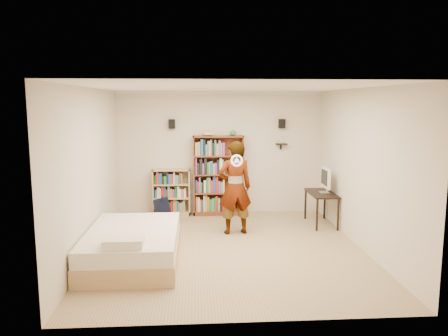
# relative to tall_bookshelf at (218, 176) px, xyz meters

# --- Properties ---
(ground) EXTENTS (4.50, 5.00, 0.01)m
(ground) POSITION_rel_tall_bookshelf_xyz_m (0.05, -2.34, -0.87)
(ground) COLOR tan
(ground) RESTS_ON ground
(room_shell) EXTENTS (4.52, 5.02, 2.71)m
(room_shell) POSITION_rel_tall_bookshelf_xyz_m (0.05, -2.34, 0.89)
(room_shell) COLOR beige
(room_shell) RESTS_ON ground
(crown_molding) EXTENTS (4.50, 5.00, 0.06)m
(crown_molding) POSITION_rel_tall_bookshelf_xyz_m (0.05, -2.34, 1.80)
(crown_molding) COLOR silver
(crown_molding) RESTS_ON room_shell
(speaker_left) EXTENTS (0.14, 0.12, 0.20)m
(speaker_left) POSITION_rel_tall_bookshelf_xyz_m (-1.00, 0.06, 1.13)
(speaker_left) COLOR black
(speaker_left) RESTS_ON room_shell
(speaker_right) EXTENTS (0.14, 0.12, 0.20)m
(speaker_right) POSITION_rel_tall_bookshelf_xyz_m (1.40, 0.06, 1.13)
(speaker_right) COLOR black
(speaker_right) RESTS_ON room_shell
(wall_shelf) EXTENTS (0.25, 0.16, 0.02)m
(wall_shelf) POSITION_rel_tall_bookshelf_xyz_m (1.40, 0.07, 0.68)
(wall_shelf) COLOR black
(wall_shelf) RESTS_ON room_shell
(tall_bookshelf) EXTENTS (1.10, 0.32, 1.74)m
(tall_bookshelf) POSITION_rel_tall_bookshelf_xyz_m (0.00, 0.00, 0.00)
(tall_bookshelf) COLOR maroon
(tall_bookshelf) RESTS_ON ground
(low_bookshelf) EXTENTS (0.82, 0.31, 1.02)m
(low_bookshelf) POSITION_rel_tall_bookshelf_xyz_m (-1.03, 0.01, -0.36)
(low_bookshelf) COLOR tan
(low_bookshelf) RESTS_ON ground
(computer_desk) EXTENTS (0.48, 0.97, 0.66)m
(computer_desk) POSITION_rel_tall_bookshelf_xyz_m (2.04, -0.95, -0.54)
(computer_desk) COLOR black
(computer_desk) RESTS_ON ground
(imac) EXTENTS (0.16, 0.52, 0.51)m
(imac) POSITION_rel_tall_bookshelf_xyz_m (2.08, -0.97, 0.04)
(imac) COLOR white
(imac) RESTS_ON computer_desk
(daybed) EXTENTS (1.40, 2.15, 0.63)m
(daybed) POSITION_rel_tall_bookshelf_xyz_m (-1.48, -2.80, -0.55)
(daybed) COLOR white
(daybed) RESTS_ON ground
(person) EXTENTS (0.70, 0.52, 1.76)m
(person) POSITION_rel_tall_bookshelf_xyz_m (0.24, -1.44, 0.01)
(person) COLOR black
(person) RESTS_ON ground
(wii_wheel) EXTENTS (0.22, 0.08, 0.23)m
(wii_wheel) POSITION_rel_tall_bookshelf_xyz_m (0.24, -1.77, 0.56)
(wii_wheel) COLOR white
(wii_wheel) RESTS_ON person
(navy_bag) EXTENTS (0.37, 0.25, 0.48)m
(navy_bag) POSITION_rel_tall_bookshelf_xyz_m (-1.19, -0.42, -0.63)
(navy_bag) COLOR black
(navy_bag) RESTS_ON ground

